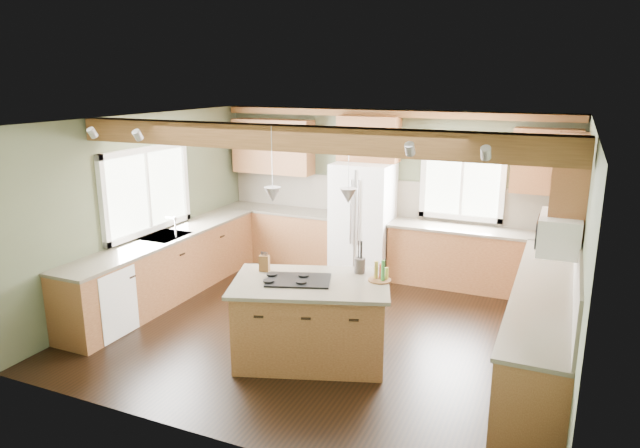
% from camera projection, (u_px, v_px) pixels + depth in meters
% --- Properties ---
extents(floor, '(5.60, 5.60, 0.00)m').
position_uv_depth(floor, '(327.00, 328.00, 7.22)').
color(floor, black).
rests_on(floor, ground).
extents(ceiling, '(5.60, 5.60, 0.00)m').
position_uv_depth(ceiling, '(328.00, 120.00, 6.57)').
color(ceiling, silver).
rests_on(ceiling, wall_back).
extents(wall_back, '(5.60, 0.00, 5.60)m').
position_uv_depth(wall_back, '(389.00, 192.00, 9.11)').
color(wall_back, '#4A5139').
rests_on(wall_back, ground).
extents(wall_left, '(0.00, 5.00, 5.00)m').
position_uv_depth(wall_left, '(144.00, 208.00, 7.99)').
color(wall_left, '#4A5139').
rests_on(wall_left, ground).
extents(wall_right, '(0.00, 5.00, 5.00)m').
position_uv_depth(wall_right, '(581.00, 258.00, 5.80)').
color(wall_right, '#4A5139').
rests_on(wall_right, ground).
extents(ceiling_beam, '(5.55, 0.26, 0.26)m').
position_uv_depth(ceiling_beam, '(298.00, 138.00, 5.89)').
color(ceiling_beam, '#513117').
rests_on(ceiling_beam, ceiling).
extents(soffit_trim, '(5.55, 0.20, 0.10)m').
position_uv_depth(soffit_trim, '(389.00, 114.00, 8.71)').
color(soffit_trim, '#513117').
rests_on(soffit_trim, ceiling).
extents(backsplash_back, '(5.58, 0.03, 0.58)m').
position_uv_depth(backsplash_back, '(388.00, 198.00, 9.12)').
color(backsplash_back, brown).
rests_on(backsplash_back, wall_back).
extents(backsplash_right, '(0.03, 3.70, 0.58)m').
position_uv_depth(backsplash_right, '(578.00, 265.00, 5.87)').
color(backsplash_right, brown).
rests_on(backsplash_right, wall_right).
extents(base_cab_back_left, '(2.02, 0.60, 0.88)m').
position_uv_depth(base_cab_back_left, '(282.00, 236.00, 9.76)').
color(base_cab_back_left, brown).
rests_on(base_cab_back_left, floor).
extents(counter_back_left, '(2.06, 0.64, 0.04)m').
position_uv_depth(counter_back_left, '(281.00, 210.00, 9.64)').
color(counter_back_left, '#4A4136').
rests_on(counter_back_left, base_cab_back_left).
extents(base_cab_back_right, '(2.62, 0.60, 0.88)m').
position_uv_depth(base_cab_back_right, '(477.00, 260.00, 8.48)').
color(base_cab_back_right, brown).
rests_on(base_cab_back_right, floor).
extents(counter_back_right, '(2.66, 0.64, 0.04)m').
position_uv_depth(counter_back_right, '(480.00, 230.00, 8.36)').
color(counter_back_right, '#4A4136').
rests_on(counter_back_right, base_cab_back_right).
extents(base_cab_left, '(0.60, 3.70, 0.88)m').
position_uv_depth(base_cab_left, '(168.00, 268.00, 8.13)').
color(base_cab_left, brown).
rests_on(base_cab_left, floor).
extents(counter_left, '(0.64, 3.74, 0.04)m').
position_uv_depth(counter_left, '(166.00, 237.00, 8.01)').
color(counter_left, '#4A4136').
rests_on(counter_left, base_cab_left).
extents(base_cab_right, '(0.60, 3.70, 0.88)m').
position_uv_depth(base_cab_right, '(541.00, 329.00, 6.18)').
color(base_cab_right, brown).
rests_on(base_cab_right, floor).
extents(counter_right, '(0.64, 3.74, 0.04)m').
position_uv_depth(counter_right, '(545.00, 289.00, 6.06)').
color(counter_right, '#4A4136').
rests_on(counter_right, base_cab_right).
extents(upper_cab_back_left, '(1.40, 0.35, 0.90)m').
position_uv_depth(upper_cab_back_left, '(273.00, 146.00, 9.57)').
color(upper_cab_back_left, brown).
rests_on(upper_cab_back_left, wall_back).
extents(upper_cab_over_fridge, '(0.96, 0.35, 0.70)m').
position_uv_depth(upper_cab_over_fridge, '(369.00, 139.00, 8.86)').
color(upper_cab_over_fridge, brown).
rests_on(upper_cab_over_fridge, wall_back).
extents(upper_cab_right, '(0.35, 2.20, 0.90)m').
position_uv_depth(upper_cab_right, '(570.00, 180.00, 6.50)').
color(upper_cab_right, brown).
rests_on(upper_cab_right, wall_right).
extents(upper_cab_back_corner, '(0.90, 0.35, 0.90)m').
position_uv_depth(upper_cab_back_corner, '(546.00, 161.00, 7.89)').
color(upper_cab_back_corner, brown).
rests_on(upper_cab_back_corner, wall_back).
extents(window_left, '(0.04, 1.60, 1.05)m').
position_uv_depth(window_left, '(146.00, 190.00, 7.96)').
color(window_left, white).
rests_on(window_left, wall_left).
extents(window_back, '(1.10, 0.04, 1.00)m').
position_uv_depth(window_back, '(462.00, 182.00, 8.58)').
color(window_back, white).
rests_on(window_back, wall_back).
extents(sink, '(0.50, 0.65, 0.03)m').
position_uv_depth(sink, '(166.00, 237.00, 8.01)').
color(sink, '#262628').
rests_on(sink, counter_left).
extents(faucet, '(0.02, 0.02, 0.28)m').
position_uv_depth(faucet, '(176.00, 228.00, 7.91)').
color(faucet, '#B2B2B7').
rests_on(faucet, sink).
extents(dishwasher, '(0.60, 0.60, 0.84)m').
position_uv_depth(dishwasher, '(101.00, 301.00, 6.98)').
color(dishwasher, white).
rests_on(dishwasher, floor).
extents(oven, '(0.60, 0.72, 0.84)m').
position_uv_depth(oven, '(531.00, 387.00, 5.03)').
color(oven, white).
rests_on(oven, floor).
extents(microwave, '(0.40, 0.70, 0.38)m').
position_uv_depth(microwave, '(560.00, 233.00, 5.78)').
color(microwave, white).
rests_on(microwave, wall_right).
extents(pendant_left, '(0.18, 0.18, 0.16)m').
position_uv_depth(pendant_left, '(273.00, 195.00, 6.02)').
color(pendant_left, '#B2B2B7').
rests_on(pendant_left, ceiling).
extents(pendant_right, '(0.18, 0.18, 0.16)m').
position_uv_depth(pendant_right, '(348.00, 196.00, 5.95)').
color(pendant_right, '#B2B2B7').
rests_on(pendant_right, ceiling).
extents(refrigerator, '(0.90, 0.74, 1.80)m').
position_uv_depth(refrigerator, '(363.00, 220.00, 8.99)').
color(refrigerator, white).
rests_on(refrigerator, floor).
extents(island, '(1.83, 1.44, 0.88)m').
position_uv_depth(island, '(311.00, 322.00, 6.35)').
color(island, brown).
rests_on(island, floor).
extents(island_top, '(1.97, 1.58, 0.04)m').
position_uv_depth(island_top, '(311.00, 283.00, 6.23)').
color(island_top, '#4A4136').
rests_on(island_top, island).
extents(cooktop, '(0.81, 0.66, 0.02)m').
position_uv_depth(cooktop, '(298.00, 280.00, 6.24)').
color(cooktop, black).
rests_on(cooktop, island_top).
extents(knife_block, '(0.13, 0.10, 0.19)m').
position_uv_depth(knife_block, '(264.00, 263.00, 6.54)').
color(knife_block, brown).
rests_on(knife_block, island_top).
extents(utensil_crock, '(0.13, 0.13, 0.17)m').
position_uv_depth(utensil_crock, '(360.00, 265.00, 6.48)').
color(utensil_crock, '#3A332E').
rests_on(utensil_crock, island_top).
extents(bottle_tray, '(0.30, 0.30, 0.23)m').
position_uv_depth(bottle_tray, '(380.00, 271.00, 6.22)').
color(bottle_tray, '#5A341B').
rests_on(bottle_tray, island_top).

